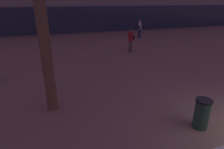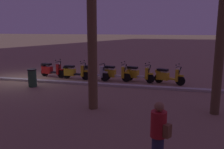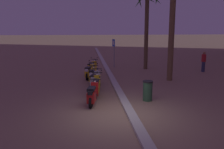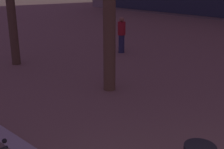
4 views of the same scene
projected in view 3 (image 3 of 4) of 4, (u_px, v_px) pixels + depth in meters
name	position (u px, v px, depth m)	size (l,w,h in m)	color
ground_plane	(120.00, 114.00, 9.70)	(200.00, 200.00, 0.00)	#93755B
curb_strip	(130.00, 113.00, 9.73)	(60.00, 0.36, 0.12)	#BCB7AD
scooter_yellow_mid_rear	(92.00, 68.00, 17.95)	(1.69, 0.82, 1.17)	black
scooter_yellow_tail_end	(90.00, 72.00, 16.26)	(1.79, 0.84, 1.17)	black
scooter_yellow_mid_front	(93.00, 76.00, 14.95)	(1.77, 0.62, 1.17)	black
scooter_silver_second_in_line	(95.00, 80.00, 13.74)	(1.77, 0.72, 1.04)	black
scooter_yellow_far_back	(96.00, 86.00, 12.54)	(1.82, 0.57, 1.17)	black
scooter_red_last_in_row	(93.00, 94.00, 10.85)	(1.81, 0.67, 1.17)	black
crossing_sign	(114.00, 50.00, 20.72)	(0.59, 0.18, 2.40)	#939399
palm_tree_near_sign	(147.00, 8.00, 19.34)	(2.33, 2.36, 6.49)	brown
palm_tree_mid_walkway	(173.00, 2.00, 14.99)	(1.94, 1.92, 6.68)	brown
pedestrian_window_shopping	(204.00, 61.00, 18.77)	(0.45, 0.38, 1.57)	#2D3351
litter_bin	(148.00, 91.00, 11.43)	(0.48, 0.48, 0.95)	#2D5638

